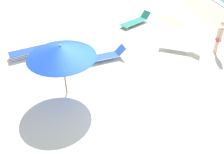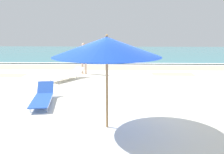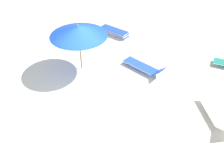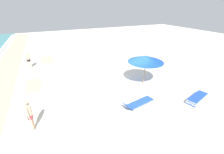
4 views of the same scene
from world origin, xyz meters
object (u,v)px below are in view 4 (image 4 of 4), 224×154
sun_lounger_under_umbrella (138,103)px  beachgoer_wading_adult (29,113)px  beach_umbrella (146,59)px  sun_lounger_near_water_left (72,123)px  lounger_stack (197,98)px  beachgoer_shoreline_child (28,58)px

sun_lounger_under_umbrella → beachgoer_wading_adult: bearing=74.7°
beach_umbrella → sun_lounger_under_umbrella: 3.61m
sun_lounger_near_water_left → beachgoer_wading_adult: 2.05m
sun_lounger_under_umbrella → lounger_stack: bearing=-116.4°
lounger_stack → sun_lounger_under_umbrella: bearing=58.1°
beach_umbrella → lounger_stack: beach_umbrella is taller
lounger_stack → sun_lounger_near_water_left: (1.07, 7.90, 0.05)m
lounger_stack → sun_lounger_under_umbrella: (1.12, 3.82, 0.05)m
sun_lounger_under_umbrella → sun_lounger_near_water_left: 4.08m
sun_lounger_near_water_left → beachgoer_shoreline_child: beachgoer_shoreline_child is taller
lounger_stack → sun_lounger_near_water_left: sun_lounger_near_water_left is taller
sun_lounger_under_umbrella → sun_lounger_near_water_left: sun_lounger_under_umbrella is taller
sun_lounger_under_umbrella → beachgoer_wading_adult: 5.95m
beach_umbrella → beachgoer_wading_adult: 8.19m
sun_lounger_under_umbrella → beachgoer_shoreline_child: 11.55m
lounger_stack → beachgoer_shoreline_child: bearing=27.7°
sun_lounger_under_umbrella → sun_lounger_near_water_left: bearing=80.7°
sun_lounger_under_umbrella → beach_umbrella: bearing=-51.2°
beach_umbrella → sun_lounger_near_water_left: beach_umbrella is taller
sun_lounger_under_umbrella → beachgoer_shoreline_child: (9.65, 6.30, 0.79)m
sun_lounger_near_water_left → beachgoer_wading_adult: bearing=102.1°
beachgoer_wading_adult → sun_lounger_under_umbrella: bearing=95.3°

